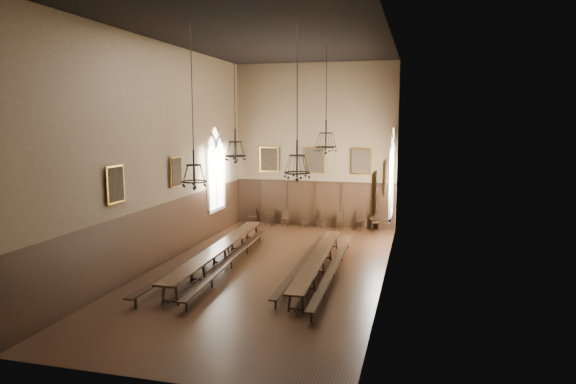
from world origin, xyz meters
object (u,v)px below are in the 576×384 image
at_px(chair_1, 270,220).
at_px(chandelier_back_left, 235,149).
at_px(chandelier_front_right, 297,163).
at_px(chair_5, 339,224).
at_px(chair_2, 285,221).
at_px(chair_3, 303,222).
at_px(chair_6, 359,224).
at_px(table_right, 318,265).
at_px(chandelier_back_right, 326,141).
at_px(chair_0, 252,220).
at_px(chandelier_front_left, 194,171).
at_px(chair_7, 375,225).
at_px(bench_right_outer, 334,269).
at_px(bench_right_inner, 303,265).
at_px(bench_left_inner, 232,262).
at_px(table_left, 220,256).
at_px(bench_left_outer, 204,259).
at_px(chair_4, 322,223).

height_order(chair_1, chandelier_back_left, chandelier_back_left).
relative_size(chair_1, chandelier_front_right, 0.19).
bearing_deg(chair_5, chair_2, -174.61).
relative_size(chair_3, chandelier_back_left, 0.18).
relative_size(chair_1, chair_6, 0.96).
height_order(table_right, chandelier_back_right, chandelier_back_right).
height_order(chair_1, chair_3, chair_1).
xyz_separation_m(chair_0, chair_2, (1.95, -0.01, 0.00)).
distance_m(chair_0, chandelier_front_left, 12.24).
height_order(chair_6, chair_7, chair_7).
bearing_deg(bench_right_outer, chandelier_back_left, 154.31).
height_order(bench_right_inner, chandelier_front_right, chandelier_front_right).
bearing_deg(chair_2, chandelier_front_right, -78.43).
bearing_deg(bench_right_inner, chair_6, 81.66).
xyz_separation_m(table_right, chair_3, (-2.52, 8.58, -0.10)).
relative_size(table_right, bench_left_inner, 0.88).
distance_m(chair_1, chair_5, 3.94).
xyz_separation_m(chair_1, chair_6, (5.01, -0.03, 0.01)).
xyz_separation_m(bench_right_inner, chair_5, (0.14, 8.27, 0.01)).
bearing_deg(chair_5, chair_3, -176.28).
bearing_deg(table_left, chair_7, 56.29).
bearing_deg(bench_right_inner, bench_left_inner, -171.98).
bearing_deg(bench_right_inner, chandelier_back_left, 151.68).
bearing_deg(chair_1, bench_right_outer, -40.39).
xyz_separation_m(bench_left_outer, chair_6, (5.22, 8.64, -0.01)).
distance_m(bench_left_outer, chair_0, 8.70).
relative_size(chair_5, chair_6, 0.90).
xyz_separation_m(bench_right_inner, chair_7, (2.10, 8.27, 0.05)).
height_order(chair_6, chandelier_front_right, chandelier_front_right).
bearing_deg(chair_4, chandelier_front_right, -67.97).
xyz_separation_m(table_right, chandelier_back_right, (-0.21, 2.68, 4.67)).
bearing_deg(bench_right_outer, chair_5, 97.56).
distance_m(chair_3, chair_5, 2.04).
xyz_separation_m(bench_right_outer, chair_0, (-6.17, 8.71, -0.01)).
bearing_deg(table_right, chair_3, 106.39).
distance_m(chair_1, chair_7, 5.90).
bearing_deg(chandelier_front_left, chair_0, 98.95).
distance_m(bench_right_inner, chair_7, 8.53).
height_order(chair_3, chandelier_front_right, chandelier_front_right).
xyz_separation_m(bench_left_outer, chair_3, (2.12, 8.70, -0.05)).
height_order(bench_right_inner, chair_3, chair_3).
xyz_separation_m(bench_right_outer, chandelier_front_left, (-4.36, -2.74, 3.89)).
bearing_deg(chair_0, table_left, -75.11).
relative_size(chandelier_back_left, chandelier_front_right, 0.96).
relative_size(bench_right_outer, chair_4, 10.18).
relative_size(bench_right_outer, chair_1, 10.41).
bearing_deg(chandelier_back_right, chair_6, 82.30).
distance_m(chair_1, chair_6, 5.01).
bearing_deg(bench_left_outer, chair_4, 69.89).
bearing_deg(bench_left_outer, chandelier_front_right, -27.33).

